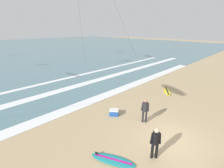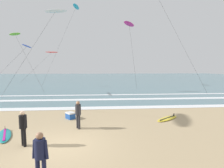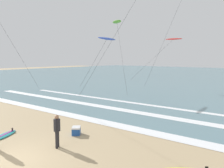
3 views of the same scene
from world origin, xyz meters
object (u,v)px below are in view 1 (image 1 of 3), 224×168
object	(u,v)px
surfer_left_far	(156,141)
surfboard_right_spare	(167,91)
surfer_foreground_main	(145,109)
surfboard_left_pile	(113,160)
cooler_box	(114,112)

from	to	relation	value
surfer_left_far	surfboard_right_spare	size ratio (longest dim) A/B	0.78
surfer_foreground_main	surfer_left_far	bearing A→B (deg)	-136.90
surfer_left_far	surfboard_left_pile	xyz separation A→B (m)	(-1.49, 1.21, -0.91)
cooler_box	surfboard_left_pile	bearing A→B (deg)	-135.89
surfer_foreground_main	cooler_box	world-z (taller)	surfer_foreground_main
surfer_left_far	surfer_foreground_main	size ratio (longest dim) A/B	1.00
surfer_foreground_main	surfboard_right_spare	size ratio (longest dim) A/B	0.78
surfer_left_far	surfer_foreground_main	xyz separation A→B (m)	(2.14, 2.00, 0.00)
surfboard_right_spare	cooler_box	distance (m)	6.62
surfer_left_far	surfboard_right_spare	xyz separation A→B (m)	(7.94, 3.37, -0.91)
surfer_left_far	surfer_foreground_main	distance (m)	2.93
surfer_left_far	cooler_box	xyz separation A→B (m)	(1.35, 3.96, -0.74)
surfer_foreground_main	cooler_box	bearing A→B (deg)	111.96
surfer_foreground_main	surfboard_right_spare	xyz separation A→B (m)	(5.80, 1.36, -0.91)
surfboard_right_spare	surfer_left_far	bearing A→B (deg)	-157.02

